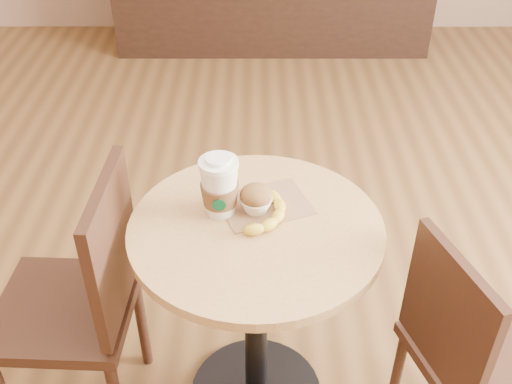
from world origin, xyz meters
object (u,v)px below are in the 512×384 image
at_px(cafe_table, 256,284).
at_px(banana, 267,209).
at_px(muffin, 256,199).
at_px(coffee_cup, 220,188).
at_px(chair_left, 83,298).
at_px(chair_right, 468,352).

distance_m(cafe_table, banana, 0.25).
distance_m(cafe_table, muffin, 0.27).
height_order(coffee_cup, banana, coffee_cup).
height_order(chair_left, muffin, chair_left).
distance_m(cafe_table, chair_right, 0.61).
distance_m(chair_right, banana, 0.67).
bearing_deg(coffee_cup, chair_right, -19.95).
xyz_separation_m(chair_right, muffin, (-0.58, 0.24, 0.35)).
relative_size(muffin, banana, 0.39).
bearing_deg(muffin, chair_left, -170.71).
distance_m(cafe_table, chair_left, 0.50).
distance_m(coffee_cup, banana, 0.14).
xyz_separation_m(coffee_cup, banana, (0.13, -0.01, -0.06)).
relative_size(cafe_table, chair_right, 0.92).
relative_size(chair_right, muffin, 9.04).
distance_m(chair_right, muffin, 0.71).
bearing_deg(cafe_table, banana, 55.76).
distance_m(chair_right, coffee_cup, 0.81).
distance_m(coffee_cup, muffin, 0.10).
bearing_deg(cafe_table, coffee_cup, 149.21).
relative_size(coffee_cup, banana, 0.77).
relative_size(cafe_table, banana, 3.28).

